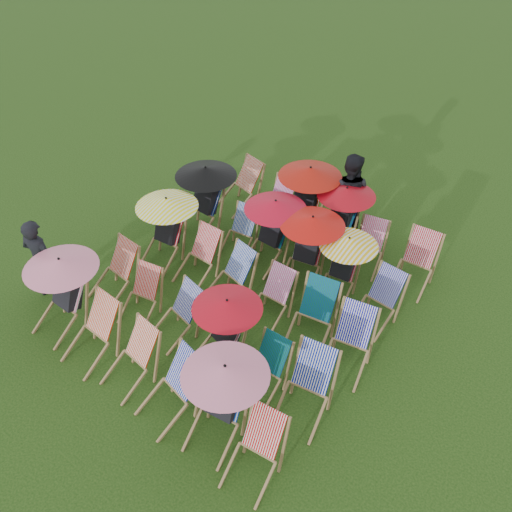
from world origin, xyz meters
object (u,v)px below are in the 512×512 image
Objects in this scene: person_left at (41,260)px; person_rear at (349,195)px; deckchair_0 at (60,292)px; deckchair_5 at (254,453)px; deckchair_29 at (416,263)px.

person_left is 0.93× the size of person_rear.
deckchair_5 is at bearing -2.11° from deckchair_0.
person_rear is (3.12, 4.82, 0.06)m from person_left.
person_left is at bearing 42.89° from person_rear.
person_left is at bearing -144.37° from deckchair_29.
person_left is at bearing 168.42° from deckchair_5.
person_left is (-0.83, 0.25, 0.08)m from deckchair_0.
person_left is (-4.93, 0.44, 0.35)m from deckchair_5.
deckchair_0 is 1.50× the size of deckchair_5.
deckchair_29 is 6.47m from person_left.
person_left is at bearing 163.83° from deckchair_0.
deckchair_29 is at bearing 147.29° from person_rear.
deckchair_0 reaches higher than deckchair_29.
deckchair_29 is (4.06, 4.47, -0.25)m from deckchair_0.
deckchair_5 is at bearing -94.75° from deckchair_29.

